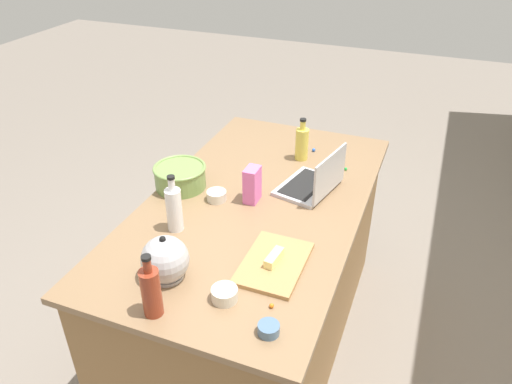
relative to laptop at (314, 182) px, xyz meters
name	(u,v)px	position (x,y,z in m)	size (l,w,h in m)	color
ground_plane	(256,335)	(0.19, -0.23, -0.95)	(12.00, 12.00, 0.00)	slate
island_counter	(256,274)	(0.19, -0.23, -0.50)	(1.74, 0.97, 0.90)	olive
laptop	(314,182)	(0.00, 0.00, 0.00)	(0.35, 0.29, 0.22)	#B7B7BC
mixing_bowl_large	(180,176)	(0.20, -0.61, 0.01)	(0.25, 0.25, 0.11)	#72934C
bottle_oil	(302,143)	(-0.29, -0.15, 0.05)	(0.07, 0.07, 0.23)	#DBC64C
bottle_soy	(151,291)	(0.97, -0.29, 0.05)	(0.07, 0.07, 0.25)	maroon
bottle_vinegar	(174,208)	(0.51, -0.47, 0.06)	(0.07, 0.07, 0.26)	white
kettle	(165,260)	(0.79, -0.35, 0.03)	(0.21, 0.18, 0.20)	#ADADB2
cutting_board	(274,263)	(0.59, 0.00, -0.04)	(0.34, 0.23, 0.02)	#AD7F4C
butter_stick_left	(274,258)	(0.59, 0.00, -0.01)	(0.11, 0.04, 0.04)	#F4E58C
ramekin_small	(269,329)	(0.91, 0.10, -0.03)	(0.07, 0.07, 0.04)	slate
ramekin_medium	(217,196)	(0.24, -0.40, -0.02)	(0.09, 0.09, 0.05)	beige
ramekin_wide	(225,294)	(0.82, -0.10, -0.02)	(0.10, 0.10, 0.05)	beige
candy_bag	(252,185)	(0.19, -0.24, 0.04)	(0.09, 0.06, 0.17)	pink
candy_0	(346,169)	(-0.25, 0.10, -0.04)	(0.02, 0.02, 0.02)	green
candy_1	(173,245)	(0.63, -0.42, -0.04)	(0.02, 0.02, 0.02)	orange
candy_2	(314,150)	(-0.40, -0.11, -0.04)	(0.02, 0.02, 0.02)	blue
candy_3	(272,306)	(0.80, 0.07, -0.04)	(0.02, 0.02, 0.02)	orange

